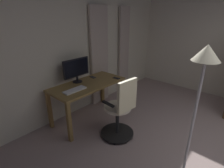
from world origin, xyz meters
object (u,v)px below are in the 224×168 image
cell_phone_face_up (93,77)px  cell_phone_by_monitor (116,78)px  desk (88,88)px  computer_keyboard (75,90)px  office_chair (120,111)px  floor_lamp (201,83)px  computer_monitor (76,69)px

cell_phone_face_up → cell_phone_by_monitor: size_ratio=1.00×
cell_phone_face_up → desk: bearing=38.1°
computer_keyboard → cell_phone_face_up: 0.70m
office_chair → floor_lamp: 1.38m
computer_monitor → cell_phone_face_up: (-0.36, 0.04, -0.25)m
computer_monitor → computer_keyboard: size_ratio=1.38×
office_chair → cell_phone_face_up: bearing=77.1°
computer_monitor → cell_phone_by_monitor: size_ratio=3.86×
office_chair → computer_monitor: bearing=97.4°
cell_phone_by_monitor → desk: bearing=-30.2°
desk → floor_lamp: floor_lamp is taller
cell_phone_face_up → floor_lamp: size_ratio=0.09×
desk → computer_monitor: 0.42m
desk → computer_monitor: bearing=-68.8°
desk → computer_keyboard: 0.40m
office_chair → cell_phone_by_monitor: bearing=50.6°
computer_monitor → office_chair: bearing=91.4°
computer_keyboard → computer_monitor: bearing=-134.1°
computer_keyboard → office_chair: bearing=113.3°
desk → floor_lamp: (0.20, 1.93, 0.66)m
cell_phone_face_up → cell_phone_by_monitor: bearing=130.5°
desk → cell_phone_by_monitor: 0.60m
computer_monitor → computer_keyboard: bearing=45.9°
computer_keyboard → cell_phone_by_monitor: 0.93m
cell_phone_face_up → cell_phone_by_monitor: 0.48m
desk → computer_keyboard: size_ratio=3.52×
office_chair → cell_phone_face_up: (-0.34, -0.99, 0.25)m
cell_phone_by_monitor → computer_monitor: bearing=-42.6°
computer_monitor → cell_phone_face_up: 0.44m
floor_lamp → computer_monitor: bearing=-93.2°
office_chair → computer_monitor: 1.14m
computer_keyboard → cell_phone_face_up: size_ratio=2.80×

